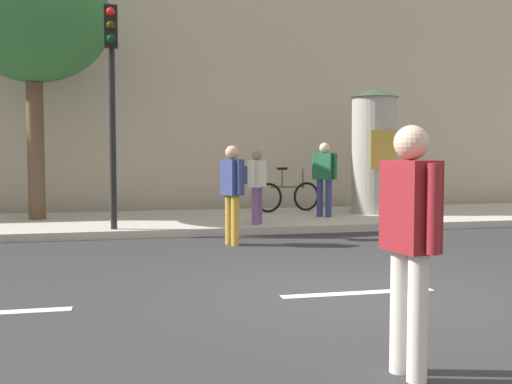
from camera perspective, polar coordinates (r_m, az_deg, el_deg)
The scene contains 12 objects.
ground_plane at distance 6.99m, azimuth 9.66°, elevation -9.41°, with size 80.00×80.00×0.00m, color #2B2B2D.
sidewalk_curb at distance 13.62m, azimuth -1.69°, elevation -2.68°, with size 36.00×4.00×0.15m, color #B2ADA3.
lane_markings at distance 6.99m, azimuth 9.66°, elevation -9.37°, with size 25.80×0.16×0.01m.
building_backdrop at distance 18.64m, azimuth -4.75°, elevation 11.24°, with size 36.00×5.00×8.09m, color #B7A893.
traffic_light at distance 11.60m, azimuth -13.48°, elevation 10.25°, with size 0.24×0.45×4.11m.
poster_column at distance 14.73m, azimuth 11.08°, elevation 3.87°, with size 1.16×1.16×2.96m.
street_tree at distance 14.21m, azimuth -20.35°, elevation 15.16°, with size 3.27×3.27×5.74m.
pedestrian_in_dark_shirt at distance 10.34m, azimuth -2.27°, elevation 0.49°, with size 0.37×0.56×1.71m.
pedestrian_with_backpack at distance 4.32m, azimuth 14.35°, elevation -3.55°, with size 0.30×0.57×1.77m.
pedestrian_in_light_jacket at distance 12.13m, azimuth 0.01°, elevation 1.14°, with size 0.53×0.59×1.49m.
pedestrian_in_red_top at distance 13.64m, azimuth 6.48°, elevation 1.77°, with size 0.48×0.52×1.67m.
bicycle_leaning at distance 14.82m, azimuth 3.02°, elevation -0.37°, with size 1.74×0.44×1.09m.
Camera 1 is at (-2.62, -6.28, 1.57)m, focal length 42.31 mm.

